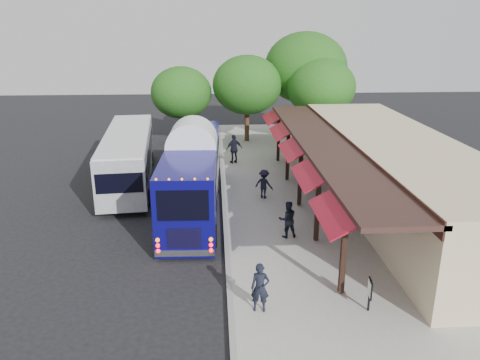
# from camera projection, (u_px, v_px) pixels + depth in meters

# --- Properties ---
(ground) EXTENTS (90.00, 90.00, 0.00)m
(ground) POSITION_uv_depth(u_px,v_px,m) (226.00, 247.00, 19.42)
(ground) COLOR black
(ground) RESTS_ON ground
(sidewalk) EXTENTS (10.00, 40.00, 0.15)m
(sidewalk) POSITION_uv_depth(u_px,v_px,m) (323.00, 207.00, 23.45)
(sidewalk) COLOR #9E9B93
(sidewalk) RESTS_ON ground
(curb) EXTENTS (0.20, 40.00, 0.16)m
(curb) POSITION_uv_depth(u_px,v_px,m) (224.00, 209.00, 23.19)
(curb) COLOR gray
(curb) RESTS_ON ground
(station_shelter) EXTENTS (8.15, 20.00, 3.60)m
(station_shelter) POSITION_uv_depth(u_px,v_px,m) (393.00, 172.00, 23.06)
(station_shelter) COLOR #C9B88C
(station_shelter) RESTS_ON ground
(coach_bus) EXTENTS (2.68, 11.29, 3.59)m
(coach_bus) POSITION_uv_depth(u_px,v_px,m) (193.00, 172.00, 22.84)
(coach_bus) COLOR #0B0861
(coach_bus) RESTS_ON ground
(city_bus) EXTENTS (3.44, 11.25, 2.98)m
(city_bus) POSITION_uv_depth(u_px,v_px,m) (128.00, 155.00, 26.78)
(city_bus) COLOR gray
(city_bus) RESTS_ON ground
(ped_a) EXTENTS (0.63, 0.46, 1.62)m
(ped_a) POSITION_uv_depth(u_px,v_px,m) (260.00, 288.00, 14.63)
(ped_a) COLOR black
(ped_a) RESTS_ON sidewalk
(ped_b) EXTENTS (0.86, 0.71, 1.61)m
(ped_b) POSITION_uv_depth(u_px,v_px,m) (287.00, 219.00, 19.77)
(ped_b) COLOR black
(ped_b) RESTS_ON sidewalk
(ped_c) EXTENTS (1.20, 0.85, 1.89)m
(ped_c) POSITION_uv_depth(u_px,v_px,m) (234.00, 149.00, 30.34)
(ped_c) COLOR black
(ped_c) RESTS_ON sidewalk
(ped_d) EXTENTS (1.14, 1.00, 1.54)m
(ped_d) POSITION_uv_depth(u_px,v_px,m) (264.00, 184.00, 24.25)
(ped_d) COLOR black
(ped_d) RESTS_ON sidewalk
(sign_board) EXTENTS (0.11, 0.50, 1.09)m
(sign_board) POSITION_uv_depth(u_px,v_px,m) (370.00, 290.00, 14.64)
(sign_board) COLOR black
(sign_board) RESTS_ON sidewalk
(tree_left) EXTENTS (5.20, 5.20, 6.66)m
(tree_left) POSITION_uv_depth(u_px,v_px,m) (247.00, 85.00, 35.13)
(tree_left) COLOR #382314
(tree_left) RESTS_ON ground
(tree_mid) EXTENTS (6.48, 6.48, 8.30)m
(tree_mid) POSITION_uv_depth(u_px,v_px,m) (305.00, 68.00, 36.61)
(tree_mid) COLOR #382314
(tree_mid) RESTS_ON ground
(tree_right) EXTENTS (5.08, 5.08, 6.51)m
(tree_right) POSITION_uv_depth(u_px,v_px,m) (321.00, 87.00, 34.65)
(tree_right) COLOR #382314
(tree_right) RESTS_ON ground
(tree_far) EXTENTS (4.57, 4.57, 5.85)m
(tree_far) POSITION_uv_depth(u_px,v_px,m) (181.00, 93.00, 35.09)
(tree_far) COLOR #382314
(tree_far) RESTS_ON ground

